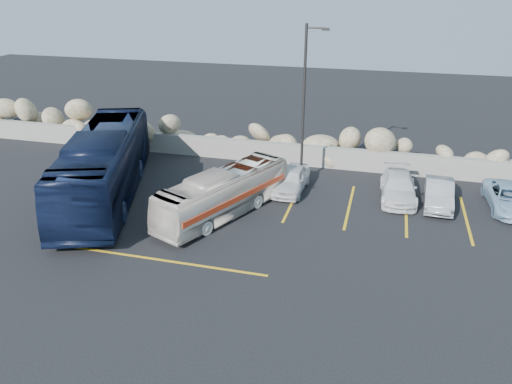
% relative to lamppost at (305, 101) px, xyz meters
% --- Properties ---
extents(ground, '(90.00, 90.00, 0.00)m').
position_rel_lamppost_xyz_m(ground, '(-2.56, -9.50, -4.30)').
color(ground, black).
rests_on(ground, ground).
extents(seawall, '(60.00, 0.40, 1.20)m').
position_rel_lamppost_xyz_m(seawall, '(-2.56, 2.50, -3.70)').
color(seawall, gray).
rests_on(seawall, ground).
extents(riprap_pile, '(54.00, 2.80, 2.60)m').
position_rel_lamppost_xyz_m(riprap_pile, '(-2.56, 3.70, -3.00)').
color(riprap_pile, '#998064').
rests_on(riprap_pile, ground).
extents(parking_lines, '(18.16, 9.36, 0.01)m').
position_rel_lamppost_xyz_m(parking_lines, '(2.09, -3.93, -4.29)').
color(parking_lines, gold).
rests_on(parking_lines, ground).
extents(lamppost, '(1.14, 0.18, 8.00)m').
position_rel_lamppost_xyz_m(lamppost, '(0.00, 0.00, 0.00)').
color(lamppost, '#2B2927').
rests_on(lamppost, ground).
extents(vintage_bus, '(4.60, 7.56, 2.08)m').
position_rel_lamppost_xyz_m(vintage_bus, '(-2.72, -4.83, -3.25)').
color(vintage_bus, silver).
rests_on(vintage_bus, ground).
extents(tour_coach, '(6.53, 12.02, 3.28)m').
position_rel_lamppost_xyz_m(tour_coach, '(-8.95, -4.33, -2.65)').
color(tour_coach, '#0F1732').
rests_on(tour_coach, ground).
extents(car_a, '(1.57, 3.65, 1.23)m').
position_rel_lamppost_xyz_m(car_a, '(-0.32, -1.36, -3.68)').
color(car_a, white).
rests_on(car_a, ground).
extents(car_b, '(1.41, 3.66, 1.19)m').
position_rel_lamppost_xyz_m(car_b, '(6.77, -1.27, -3.70)').
color(car_b, '#B2B1B6').
rests_on(car_b, ground).
extents(car_c, '(1.86, 4.12, 1.17)m').
position_rel_lamppost_xyz_m(car_c, '(4.92, -0.94, -3.71)').
color(car_c, white).
rests_on(car_c, ground).
extents(car_d, '(2.03, 4.08, 1.11)m').
position_rel_lamppost_xyz_m(car_d, '(9.93, -0.87, -3.74)').
color(car_d, '#99BDD9').
rests_on(car_d, ground).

